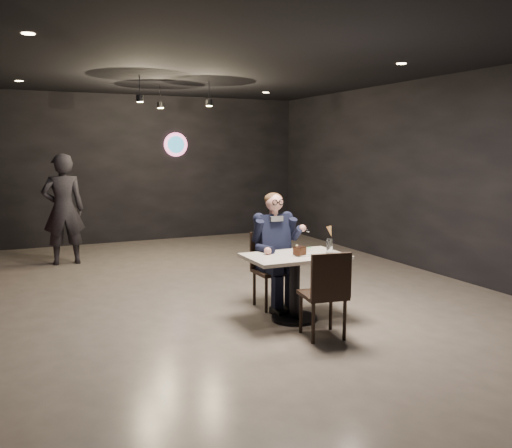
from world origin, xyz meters
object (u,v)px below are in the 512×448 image
main_table (295,287)px  chair_far (273,270)px  seated_man (273,249)px  passerby (63,209)px  chair_near (323,293)px  sundae_glass (330,246)px

main_table → chair_far: (-0.00, 0.55, 0.09)m
chair_far → seated_man: seated_man is taller
passerby → chair_near: bearing=113.0°
main_table → sundae_glass: sundae_glass is taller
sundae_glass → passerby: 4.96m
chair_far → sundae_glass: chair_far is taller
seated_man → sundae_glass: seated_man is taller
seated_man → passerby: (-2.06, 3.68, 0.20)m
chair_far → passerby: 4.24m
chair_far → chair_near: (0.00, -1.15, 0.00)m
chair_near → seated_man: bearing=98.3°
chair_near → seated_man: (0.00, 1.15, 0.26)m
chair_near → sundae_glass: size_ratio=5.73×
main_table → passerby: bearing=115.9°
chair_near → passerby: bearing=121.4°
chair_far → sundae_glass: bearing=-57.2°
chair_near → sundae_glass: bearing=60.6°
seated_man → sundae_glass: (0.40, -0.63, 0.11)m
main_table → seated_man: size_ratio=0.76×
sundae_glass → passerby: (-2.46, 4.30, 0.09)m
passerby → sundae_glass: bearing=119.6°
sundae_glass → passerby: size_ratio=0.09×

